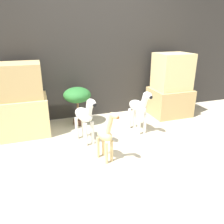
% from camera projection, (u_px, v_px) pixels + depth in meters
% --- Properties ---
extents(ground_plane, '(14.00, 14.00, 0.00)m').
position_uv_depth(ground_plane, '(132.00, 158.00, 2.72)').
color(ground_plane, beige).
extents(wall_back, '(6.40, 0.08, 2.20)m').
position_uv_depth(wall_back, '(96.00, 55.00, 3.79)').
color(wall_back, '#2D2B28').
rests_on(wall_back, ground_plane).
extents(rock_pillar_left, '(0.69, 0.59, 1.07)m').
position_uv_depth(rock_pillar_left, '(23.00, 102.00, 3.22)').
color(rock_pillar_left, '#DBC184').
rests_on(rock_pillar_left, ground_plane).
extents(rock_pillar_right, '(0.69, 0.59, 1.13)m').
position_uv_depth(rock_pillar_right, '(171.00, 88.00, 3.96)').
color(rock_pillar_right, tan).
rests_on(rock_pillar_right, ground_plane).
extents(zebra_right, '(0.24, 0.52, 0.69)m').
position_uv_depth(zebra_right, '(139.00, 107.00, 3.30)').
color(zebra_right, white).
rests_on(zebra_right, ground_plane).
extents(zebra_left, '(0.28, 0.51, 0.69)m').
position_uv_depth(zebra_left, '(85.00, 116.00, 2.97)').
color(zebra_left, white).
rests_on(zebra_left, ground_plane).
extents(giraffe_figurine, '(0.22, 0.39, 0.67)m').
position_uv_depth(giraffe_figurine, '(106.00, 136.00, 2.57)').
color(giraffe_figurine, '#E0C184').
rests_on(giraffe_figurine, ground_plane).
extents(potted_palm_front, '(0.44, 0.44, 0.64)m').
position_uv_depth(potted_palm_front, '(77.00, 97.00, 3.53)').
color(potted_palm_front, '#513323').
rests_on(potted_palm_front, ground_plane).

